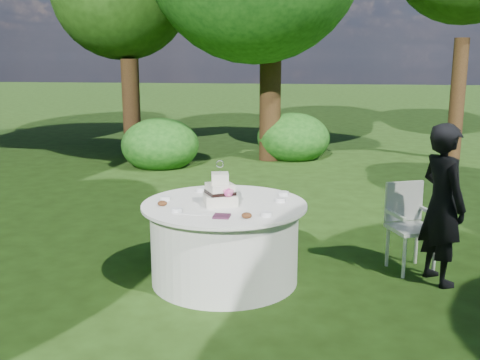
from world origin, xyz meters
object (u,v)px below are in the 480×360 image
(napkins, at_px, (222,216))
(cake, at_px, (220,192))
(guest, at_px, (442,204))
(table, at_px, (225,242))
(chair, at_px, (408,219))

(napkins, distance_m, cake, 0.45)
(napkins, distance_m, guest, 2.10)
(guest, relative_size, cake, 3.66)
(guest, xyz_separation_m, table, (-2.03, -0.26, -0.38))
(table, bearing_deg, guest, 7.40)
(table, distance_m, cake, 0.50)
(napkins, relative_size, chair, 0.16)
(napkins, distance_m, table, 0.61)
(napkins, xyz_separation_m, chair, (1.73, 1.05, -0.26))
(guest, relative_size, chair, 1.74)
(table, xyz_separation_m, chair, (1.78, 0.59, 0.13))
(guest, distance_m, chair, 0.48)
(napkins, height_order, guest, guest)
(guest, bearing_deg, napkins, 85.18)
(napkins, bearing_deg, chair, 31.28)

